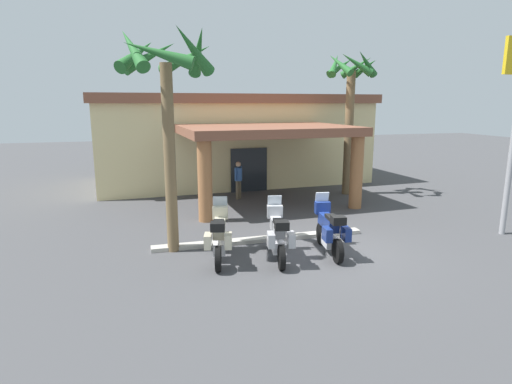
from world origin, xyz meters
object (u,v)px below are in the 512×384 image
motorcycle_silver (278,235)px  motorcycle_blue (330,230)px  pedestrian (238,178)px  palm_tree_roadside (166,82)px  motorcycle_cream (219,236)px  palm_tree_near_portico (350,93)px  motel_building (232,138)px

motorcycle_silver → motorcycle_blue: size_ratio=0.99×
pedestrian → palm_tree_roadside: size_ratio=0.27×
pedestrian → motorcycle_blue: bearing=-36.3°
pedestrian → palm_tree_roadside: bearing=-72.3°
pedestrian → palm_tree_roadside: palm_tree_roadside is taller
pedestrian → motorcycle_cream: bearing=-60.3°
motorcycle_blue → pedestrian: size_ratio=1.31×
motorcycle_silver → pedestrian: bearing=6.2°
motorcycle_silver → palm_tree_near_portico: 10.14m
palm_tree_roadside → palm_tree_near_portico: palm_tree_near_portico is taller
palm_tree_roadside → pedestrian: bearing=60.4°
motorcycle_cream → palm_tree_roadside: (-1.14, 1.17, 4.05)m
motorcycle_cream → motorcycle_silver: (1.56, -0.34, 0.00)m
motorcycle_silver → pedestrian: pedestrian is taller
motorcycle_cream → palm_tree_near_portico: (7.44, 6.90, 3.97)m
motorcycle_blue → pedestrian: pedestrian is taller
motel_building → palm_tree_roadside: size_ratio=2.35×
motorcycle_blue → palm_tree_roadside: size_ratio=0.35×
motorcycle_silver → motel_building: bearing=4.7°
motel_building → palm_tree_roadside: palm_tree_roadside is taller
motorcycle_blue → motel_building: bearing=8.8°
motorcycle_silver → motorcycle_blue: 1.56m
motorcycle_cream → palm_tree_roadside: size_ratio=0.35×
motorcycle_silver → palm_tree_near_portico: bearing=-27.4°
motorcycle_cream → pedestrian: size_ratio=1.30×
motorcycle_cream → palm_tree_near_portico: size_ratio=0.33×
palm_tree_near_portico → motorcycle_blue: bearing=-121.0°
motel_building → motorcycle_blue: motel_building is taller
motel_building → palm_tree_roadside: (-4.17, -10.52, 2.40)m
motorcycle_cream → motorcycle_blue: (3.12, -0.30, 0.00)m
motorcycle_cream → pedestrian: pedestrian is taller
motorcycle_blue → palm_tree_near_portico: palm_tree_near_portico is taller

